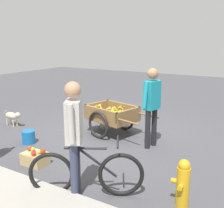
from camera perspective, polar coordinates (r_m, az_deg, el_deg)
ground_plane at (r=6.44m, az=0.02°, el=-6.60°), size 24.00×24.00×0.00m
fruit_cart at (r=6.43m, az=0.01°, el=-2.56°), size 1.79×1.15×0.70m
vendor_person at (r=5.56m, az=8.40°, el=0.68°), size 0.28×0.60×1.65m
bicycle at (r=4.00m, az=-5.46°, el=-14.25°), size 1.48×0.87×0.85m
cyclist_person at (r=3.77m, az=-7.98°, el=-5.30°), size 0.34×0.49×1.67m
dog at (r=7.51m, az=-20.24°, el=-2.36°), size 0.67×0.21×0.40m
fire_hydrant at (r=3.90m, az=14.70°, el=-15.76°), size 0.25×0.25×0.67m
plastic_bucket at (r=6.20m, az=-17.16°, el=-6.67°), size 0.28×0.28×0.28m
apple_crate at (r=5.17m, az=-15.88°, el=-10.84°), size 0.44×0.32×0.32m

